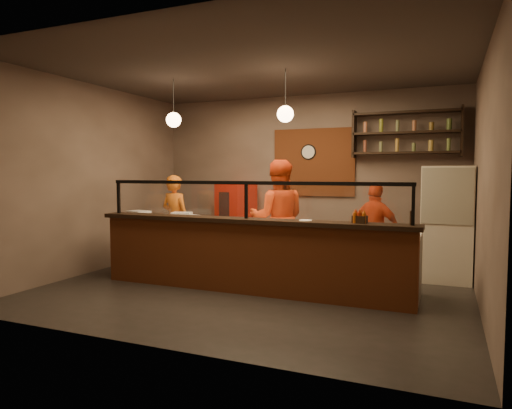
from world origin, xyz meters
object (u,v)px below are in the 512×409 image
at_px(cook_right, 376,230).
at_px(cook_mid, 278,218).
at_px(fridge, 446,224).
at_px(condiment_caddy, 360,219).
at_px(cook_left, 175,220).
at_px(pizza_dough, 297,228).
at_px(wall_clock, 309,152).
at_px(pepper_mill, 411,218).
at_px(red_cooler, 236,220).

bearing_deg(cook_right, cook_mid, 43.34).
xyz_separation_m(fridge, condiment_caddy, (-1.02, -1.85, 0.21)).
relative_size(cook_left, condiment_caddy, 9.68).
height_order(cook_left, pizza_dough, cook_left).
xyz_separation_m(fridge, pizza_dough, (-2.00, -1.43, 0.00)).
bearing_deg(wall_clock, cook_right, -34.93).
xyz_separation_m(condiment_caddy, pepper_mill, (0.62, -0.02, 0.04)).
height_order(cook_mid, pepper_mill, cook_mid).
height_order(cook_right, pepper_mill, cook_right).
bearing_deg(cook_right, pizza_dough, 75.77).
bearing_deg(pepper_mill, red_cooler, 145.22).
height_order(cook_left, pepper_mill, cook_left).
relative_size(fridge, pepper_mill, 10.13).
distance_m(condiment_caddy, pepper_mill, 0.63).
bearing_deg(cook_left, red_cooler, -114.95).
height_order(wall_clock, cook_right, wall_clock).
height_order(cook_mid, cook_right, cook_mid).
distance_m(red_cooler, condiment_caddy, 3.79).
bearing_deg(condiment_caddy, pizza_dough, 156.43).
distance_m(cook_mid, cook_right, 1.61).
distance_m(cook_left, pepper_mill, 4.47).
distance_m(cook_left, cook_right, 3.61).
height_order(fridge, pizza_dough, fridge).
distance_m(red_cooler, pepper_mill, 4.30).
distance_m(wall_clock, cook_mid, 1.97).
xyz_separation_m(cook_left, cook_right, (3.59, 0.39, -0.06)).
bearing_deg(cook_left, cook_mid, -176.47).
relative_size(cook_left, pizza_dough, 3.28).
distance_m(wall_clock, pepper_mill, 3.59).
bearing_deg(cook_left, wall_clock, -137.88).
xyz_separation_m(wall_clock, fridge, (2.50, -0.88, -1.20)).
bearing_deg(cook_left, condiment_caddy, 168.87).
bearing_deg(red_cooler, wall_clock, 30.63).
relative_size(cook_mid, condiment_caddy, 11.17).
xyz_separation_m(wall_clock, condiment_caddy, (1.48, -2.74, -0.99)).
relative_size(wall_clock, cook_mid, 0.16).
height_order(fridge, pepper_mill, fridge).
bearing_deg(red_cooler, cook_right, 4.63).
height_order(red_cooler, condiment_caddy, red_cooler).
bearing_deg(red_cooler, pepper_mill, -16.49).
xyz_separation_m(cook_left, red_cooler, (0.73, 1.08, -0.09)).
bearing_deg(pizza_dough, cook_left, 160.85).
xyz_separation_m(cook_left, cook_mid, (2.10, -0.21, 0.13)).
bearing_deg(red_cooler, pizza_dough, -27.96).
distance_m(cook_mid, pizza_dough, 0.90).
bearing_deg(fridge, red_cooler, 171.42).
height_order(wall_clock, pizza_dough, wall_clock).
bearing_deg(wall_clock, cook_left, -147.12).
height_order(cook_left, cook_right, cook_left).
xyz_separation_m(cook_left, pepper_mill, (4.25, -1.36, 0.32)).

